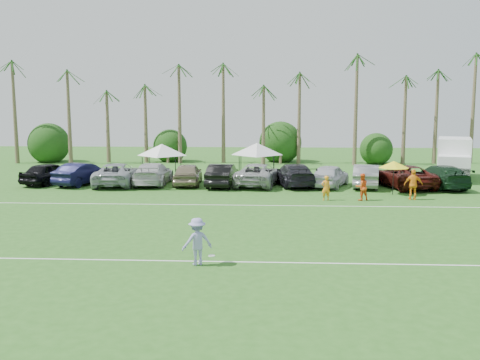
{
  "coord_description": "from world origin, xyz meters",
  "views": [
    {
      "loc": [
        4.71,
        -18.27,
        6.1
      ],
      "look_at": [
        3.0,
        13.79,
        1.6
      ],
      "focal_mm": 40.0,
      "sensor_mm": 36.0,
      "label": 1
    }
  ],
  "objects": [
    {
      "name": "palm_tree_5",
      "position": [
        0.0,
        38.0,
        8.35
      ],
      "size": [
        2.4,
        2.4,
        9.9
      ],
      "color": "brown",
      "rests_on": "ground"
    },
    {
      "name": "parked_car_8",
      "position": [
        9.36,
        21.88,
        0.86
      ],
      "size": [
        3.73,
        5.41,
        1.71
      ],
      "primitive_type": "imported",
      "rotation": [
        0.0,
        0.0,
        2.76
      ],
      "color": "silver",
      "rests_on": "ground"
    },
    {
      "name": "ground",
      "position": [
        0.0,
        0.0,
        0.0
      ],
      "size": [
        120.0,
        120.0,
        0.0
      ],
      "primitive_type": "plane",
      "color": "#295C1B",
      "rests_on": "ground"
    },
    {
      "name": "palm_tree_2",
      "position": [
        -12.0,
        38.0,
        9.21
      ],
      "size": [
        2.4,
        2.4,
        10.9
      ],
      "color": "brown",
      "rests_on": "ground"
    },
    {
      "name": "parked_car_5",
      "position": [
        1.23,
        21.72,
        0.86
      ],
      "size": [
        2.22,
        5.32,
        1.71
      ],
      "primitive_type": "imported",
      "rotation": [
        0.0,
        0.0,
        3.06
      ],
      "color": "black",
      "rests_on": "ground"
    },
    {
      "name": "palm_tree_4",
      "position": [
        -4.0,
        38.0,
        7.48
      ],
      "size": [
        2.4,
        2.4,
        8.9
      ],
      "color": "brown",
      "rests_on": "ground"
    },
    {
      "name": "parked_car_6",
      "position": [
        3.94,
        22.19,
        0.86
      ],
      "size": [
        3.87,
        6.55,
        1.71
      ],
      "primitive_type": "imported",
      "rotation": [
        0.0,
        0.0,
        2.97
      ],
      "color": "#9C9C9C",
      "rests_on": "ground"
    },
    {
      "name": "bush_tree_1",
      "position": [
        -6.0,
        39.0,
        1.8
      ],
      "size": [
        4.0,
        4.0,
        4.0
      ],
      "color": "brown",
      "rests_on": "ground"
    },
    {
      "name": "palm_tree_8",
      "position": [
        13.0,
        38.0,
        7.48
      ],
      "size": [
        2.4,
        2.4,
        8.9
      ],
      "color": "brown",
      "rests_on": "ground"
    },
    {
      "name": "bush_tree_0",
      "position": [
        -19.0,
        39.0,
        1.8
      ],
      "size": [
        4.0,
        4.0,
        4.0
      ],
      "color": "brown",
      "rests_on": "ground"
    },
    {
      "name": "field_lines",
      "position": [
        0.0,
        8.0,
        0.01
      ],
      "size": [
        80.0,
        12.1,
        0.01
      ],
      "color": "white",
      "rests_on": "ground"
    },
    {
      "name": "parked_car_2",
      "position": [
        -6.9,
        21.86,
        0.86
      ],
      "size": [
        3.31,
        6.36,
        1.71
      ],
      "primitive_type": "imported",
      "rotation": [
        0.0,
        0.0,
        3.22
      ],
      "color": "#969AA1",
      "rests_on": "ground"
    },
    {
      "name": "market_umbrella",
      "position": [
        13.29,
        18.54,
        2.08
      ],
      "size": [
        2.09,
        2.09,
        2.32
      ],
      "color": "black",
      "rests_on": "ground"
    },
    {
      "name": "box_truck",
      "position": [
        20.12,
        26.79,
        1.8
      ],
      "size": [
        4.35,
        6.97,
        3.37
      ],
      "rotation": [
        0.0,
        0.0,
        -0.31
      ],
      "color": "white",
      "rests_on": "ground"
    },
    {
      "name": "palm_tree_10",
      "position": [
        23.0,
        38.0,
        9.21
      ],
      "size": [
        2.4,
        2.4,
        10.9
      ],
      "color": "brown",
      "rests_on": "ground"
    },
    {
      "name": "frisbee_player",
      "position": [
        2.0,
        1.57,
        0.92
      ],
      "size": [
        1.38,
        1.12,
        1.84
      ],
      "rotation": [
        0.0,
        0.0,
        3.58
      ],
      "color": "#9491CE",
      "rests_on": "ground"
    },
    {
      "name": "palm_tree_9",
      "position": [
        18.0,
        38.0,
        8.35
      ],
      "size": [
        2.4,
        2.4,
        9.9
      ],
      "color": "brown",
      "rests_on": "ground"
    },
    {
      "name": "bush_tree_2",
      "position": [
        6.0,
        39.0,
        1.8
      ],
      "size": [
        4.0,
        4.0,
        4.0
      ],
      "color": "brown",
      "rests_on": "ground"
    },
    {
      "name": "canopy_tent_right",
      "position": [
        3.76,
        25.96,
        3.01
      ],
      "size": [
        4.33,
        4.33,
        3.51
      ],
      "color": "black",
      "rests_on": "ground"
    },
    {
      "name": "sideline_player_a",
      "position": [
        8.44,
        16.03,
        0.81
      ],
      "size": [
        0.65,
        0.49,
        1.61
      ],
      "primitive_type": "imported",
      "rotation": [
        0.0,
        0.0,
        3.34
      ],
      "color": "orange",
      "rests_on": "ground"
    },
    {
      "name": "parked_car_11",
      "position": [
        17.48,
        21.83,
        0.86
      ],
      "size": [
        3.38,
        6.22,
        1.71
      ],
      "primitive_type": "imported",
      "rotation": [
        0.0,
        0.0,
        3.32
      ],
      "color": "black",
      "rests_on": "ground"
    },
    {
      "name": "parked_car_4",
      "position": [
        -1.48,
        22.24,
        0.86
      ],
      "size": [
        2.29,
        5.12,
        1.71
      ],
      "primitive_type": "imported",
      "rotation": [
        0.0,
        0.0,
        3.2
      ],
      "color": "#83755C",
      "rests_on": "ground"
    },
    {
      "name": "palm_tree_3",
      "position": [
        -8.0,
        38.0,
        10.06
      ],
      "size": [
        2.4,
        2.4,
        11.9
      ],
      "color": "brown",
      "rests_on": "ground"
    },
    {
      "name": "parked_car_7",
      "position": [
        6.65,
        22.27,
        0.86
      ],
      "size": [
        3.51,
        6.25,
        1.71
      ],
      "primitive_type": "imported",
      "rotation": [
        0.0,
        0.0,
        3.34
      ],
      "color": "black",
      "rests_on": "ground"
    },
    {
      "name": "bush_tree_3",
      "position": [
        16.0,
        39.0,
        1.8
      ],
      "size": [
        4.0,
        4.0,
        4.0
      ],
      "color": "brown",
      "rests_on": "ground"
    },
    {
      "name": "canopy_tent_left",
      "position": [
        -4.15,
        25.7,
        2.9
      ],
      "size": [
        4.19,
        4.19,
        3.39
      ],
      "color": "black",
      "rests_on": "ground"
    },
    {
      "name": "palm_tree_6",
      "position": [
        4.0,
        38.0,
        9.21
      ],
      "size": [
        2.4,
        2.4,
        10.9
      ],
      "color": "brown",
      "rests_on": "ground"
    },
    {
      "name": "parked_car_3",
      "position": [
        -4.19,
        22.27,
        0.86
      ],
      "size": [
        2.43,
        5.9,
        1.71
      ],
      "primitive_type": "imported",
      "rotation": [
        0.0,
        0.0,
        3.15
      ],
      "color": "#BBBBBB",
      "rests_on": "ground"
    },
    {
      "name": "palm_tree_0",
      "position": [
        -22.0,
        38.0,
        7.48
      ],
      "size": [
        2.4,
        2.4,
        8.9
      ],
      "color": "brown",
      "rests_on": "ground"
    },
    {
      "name": "parked_car_1",
      "position": [
        -9.61,
        21.92,
        0.86
      ],
      "size": [
        3.4,
        5.5,
        1.71
      ],
      "primitive_type": "imported",
      "rotation": [
        0.0,
        0.0,
        2.81
      ],
      "color": "black",
      "rests_on": "ground"
    },
    {
      "name": "parked_car_0",
      "position": [
        -12.32,
        22.12,
        0.86
      ],
      "size": [
        3.51,
        5.4,
        1.71
      ],
      "primitive_type": "imported",
      "rotation": [
        0.0,
        0.0,
        2.82
      ],
      "color": "black",
      "rests_on": "ground"
    },
    {
      "name": "parked_car_9",
      "position": [
        12.07,
        21.94,
        0.86
      ],
      "size": [
        2.77,
        5.44,
        1.71
      ],
      "primitive_type": "imported",
      "rotation": [
        0.0,
        0.0,
        2.95
      ],
      "color": "gray",
      "rests_on": "ground"
    },
    {
      "name": "parked_car_10",
      "position": [
        14.77,
        21.75,
        0.86
      ],
      "size": [
        4.33,
        6.68,
        1.71
      ],
      "primitive_type": "imported",
      "rotation": [
        0.0,
        0.0,
        3.4
      ],
      "color": "#47130E",
      "rests_on": "ground"
    },
    {
      "name": "sideline_player_c",
      "position": [
        14.14,
        16.56,
        1.0
      ],
      "size": [
        1.21,
        0.61,
        2.0
      ],
      "primitive_type": "imported",
      "rotation": [
        0.0,
        0.0,
        3.04
      ],
      "color": "orange",
      "rests_on": "ground"
    },
    {
      "name": "palm_tree_1",
      "position": [
        -17.0,
        38.0,
        8.35
      ],
      "size": [
        2.4,
        2.4,
        9.9
      ],
      "color": "brown",
      "rests_on": "ground"
    },
    {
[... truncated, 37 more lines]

